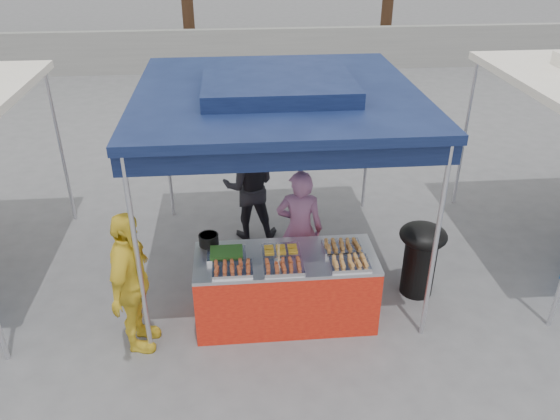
{
  "coord_description": "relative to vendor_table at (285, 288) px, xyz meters",
  "views": [
    {
      "loc": [
        -0.5,
        -5.04,
        4.19
      ],
      "look_at": [
        0.0,
        0.6,
        1.05
      ],
      "focal_mm": 35.0,
      "sensor_mm": 36.0,
      "label": 1
    }
  ],
  "objects": [
    {
      "name": "ground_plane",
      "position": [
        0.0,
        0.1,
        -0.43
      ],
      "size": [
        80.0,
        80.0,
        0.0
      ],
      "primitive_type": "plane",
      "color": "slate"
    },
    {
      "name": "back_wall",
      "position": [
        0.0,
        11.1,
        0.17
      ],
      "size": [
        40.0,
        0.25,
        1.2
      ],
      "primitive_type": "cube",
      "color": "gray",
      "rests_on": "ground_plane"
    },
    {
      "name": "main_canopy",
      "position": [
        0.0,
        1.07,
        1.94
      ],
      "size": [
        3.2,
        3.2,
        2.57
      ],
      "color": "silver",
      "rests_on": "ground_plane"
    },
    {
      "name": "vendor_table",
      "position": [
        0.0,
        0.0,
        0.0
      ],
      "size": [
        2.0,
        0.8,
        0.85
      ],
      "color": "red",
      "rests_on": "ground_plane"
    },
    {
      "name": "food_tray_fl",
      "position": [
        -0.58,
        -0.23,
        0.46
      ],
      "size": [
        0.42,
        0.3,
        0.07
      ],
      "color": "silver",
      "rests_on": "vendor_table"
    },
    {
      "name": "food_tray_fm",
      "position": [
        -0.04,
        -0.24,
        0.46
      ],
      "size": [
        0.42,
        0.3,
        0.07
      ],
      "color": "silver",
      "rests_on": "vendor_table"
    },
    {
      "name": "food_tray_fr",
      "position": [
        0.66,
        -0.23,
        0.46
      ],
      "size": [
        0.42,
        0.3,
        0.07
      ],
      "color": "silver",
      "rests_on": "vendor_table"
    },
    {
      "name": "food_tray_bl",
      "position": [
        -0.64,
        0.06,
        0.46
      ],
      "size": [
        0.42,
        0.3,
        0.07
      ],
      "color": "silver",
      "rests_on": "vendor_table"
    },
    {
      "name": "food_tray_bm",
      "position": [
        -0.05,
        0.07,
        0.46
      ],
      "size": [
        0.42,
        0.3,
        0.07
      ],
      "color": "silver",
      "rests_on": "vendor_table"
    },
    {
      "name": "food_tray_br",
      "position": [
        0.64,
        0.09,
        0.46
      ],
      "size": [
        0.42,
        0.3,
        0.07
      ],
      "color": "silver",
      "rests_on": "vendor_table"
    },
    {
      "name": "cooking_pot",
      "position": [
        -0.84,
        0.32,
        0.49
      ],
      "size": [
        0.22,
        0.22,
        0.13
      ],
      "primitive_type": "cylinder",
      "color": "black",
      "rests_on": "vendor_table"
    },
    {
      "name": "skewer_cup",
      "position": [
        -0.1,
        -0.18,
        0.47
      ],
      "size": [
        0.08,
        0.08,
        0.09
      ],
      "primitive_type": "cylinder",
      "color": "silver",
      "rests_on": "vendor_table"
    },
    {
      "name": "wok_burner",
      "position": [
        1.67,
        0.36,
        0.14
      ],
      "size": [
        0.56,
        0.56,
        0.95
      ],
      "rotation": [
        0.0,
        0.0,
        0.34
      ],
      "color": "black",
      "rests_on": "ground_plane"
    },
    {
      "name": "crate_left",
      "position": [
        -0.32,
        0.73,
        -0.29
      ],
      "size": [
        0.47,
        0.33,
        0.28
      ],
      "primitive_type": "cube",
      "color": "#1539AD",
      "rests_on": "ground_plane"
    },
    {
      "name": "crate_right",
      "position": [
        0.18,
        0.55,
        -0.28
      ],
      "size": [
        0.49,
        0.35,
        0.3
      ],
      "primitive_type": "cube",
      "color": "#1539AD",
      "rests_on": "ground_plane"
    },
    {
      "name": "crate_stacked",
      "position": [
        0.18,
        0.55,
        0.01
      ],
      "size": [
        0.46,
        0.32,
        0.28
      ],
      "primitive_type": "cube",
      "color": "#1539AD",
      "rests_on": "crate_right"
    },
    {
      "name": "vendor_woman",
      "position": [
        0.24,
        0.68,
        0.35
      ],
      "size": [
        0.62,
        0.46,
        1.56
      ],
      "primitive_type": "imported",
      "rotation": [
        0.0,
        0.0,
        2.97
      ],
      "color": "#925D86",
      "rests_on": "ground_plane"
    },
    {
      "name": "helper_man",
      "position": [
        -0.32,
        1.9,
        0.35
      ],
      "size": [
        0.79,
        0.63,
        1.56
      ],
      "primitive_type": "imported",
      "rotation": [
        0.0,
        0.0,
        3.09
      ],
      "color": "black",
      "rests_on": "ground_plane"
    },
    {
      "name": "customer_person",
      "position": [
        -1.62,
        -0.3,
        0.39
      ],
      "size": [
        0.53,
        1.0,
        1.63
      ],
      "primitive_type": "imported",
      "rotation": [
        0.0,
        0.0,
        1.42
      ],
      "color": "yellow",
      "rests_on": "ground_plane"
    }
  ]
}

